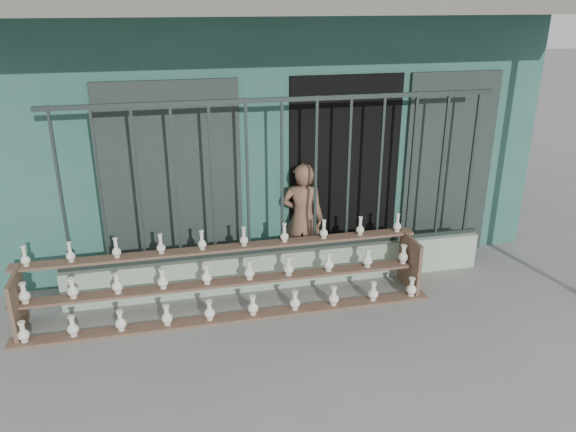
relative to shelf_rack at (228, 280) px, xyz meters
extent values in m
plane|color=slate|center=(0.70, -0.89, -0.36)|extent=(60.00, 60.00, 0.00)
cube|color=#29574D|center=(0.70, 3.41, 1.24)|extent=(7.00, 5.00, 3.20)
cube|color=black|center=(1.60, 0.93, 0.84)|extent=(1.40, 0.12, 2.40)
cube|color=black|center=(-0.50, 0.89, 0.84)|extent=(1.60, 0.08, 2.40)
cube|color=black|center=(3.00, 0.89, 0.84)|extent=(1.20, 0.08, 2.40)
cube|color=#59544C|center=(0.70, 0.31, 2.79)|extent=(7.40, 2.00, 0.12)
cube|color=#96AC93|center=(0.70, 0.41, -0.13)|extent=(5.00, 0.20, 0.45)
cube|color=#283330|center=(-1.65, 0.41, 0.99)|extent=(0.03, 0.03, 1.80)
cube|color=#283330|center=(-1.26, 0.41, 0.99)|extent=(0.03, 0.03, 1.80)
cube|color=#283330|center=(-0.87, 0.41, 0.99)|extent=(0.03, 0.03, 1.80)
cube|color=#283330|center=(-0.47, 0.41, 0.99)|extent=(0.03, 0.03, 1.80)
cube|color=#283330|center=(-0.08, 0.41, 0.99)|extent=(0.03, 0.03, 1.80)
cube|color=#283330|center=(0.31, 0.41, 0.99)|extent=(0.03, 0.03, 1.80)
cube|color=#283330|center=(0.70, 0.41, 0.99)|extent=(0.03, 0.03, 1.80)
cube|color=#283330|center=(1.09, 0.41, 0.99)|extent=(0.03, 0.03, 1.80)
cube|color=#283330|center=(1.48, 0.41, 0.99)|extent=(0.03, 0.03, 1.80)
cube|color=#283330|center=(1.88, 0.41, 0.99)|extent=(0.03, 0.03, 1.80)
cube|color=#283330|center=(2.27, 0.41, 0.99)|extent=(0.03, 0.03, 1.80)
cube|color=#283330|center=(2.66, 0.41, 0.99)|extent=(0.03, 0.03, 1.80)
cube|color=#283330|center=(3.05, 0.41, 0.99)|extent=(0.03, 0.03, 1.80)
cube|color=#283330|center=(0.70, 0.41, 1.86)|extent=(5.00, 0.04, 0.05)
cube|color=#283330|center=(0.70, 0.41, 0.12)|extent=(5.00, 0.04, 0.05)
cube|color=brown|center=(0.00, -0.24, -0.34)|extent=(4.50, 0.18, 0.03)
cube|color=brown|center=(0.00, 0.01, -0.04)|extent=(4.50, 0.18, 0.03)
cube|color=brown|center=(0.00, 0.26, 0.26)|extent=(4.50, 0.18, 0.03)
cube|color=brown|center=(-2.15, 0.01, -0.04)|extent=(0.04, 0.55, 0.64)
cube|color=brown|center=(2.15, 0.01, -0.04)|extent=(0.04, 0.55, 0.64)
imported|color=brown|center=(1.02, 0.72, 0.35)|extent=(0.60, 0.49, 1.41)
camera|label=1|loc=(-0.58, -5.47, 2.88)|focal=35.00mm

